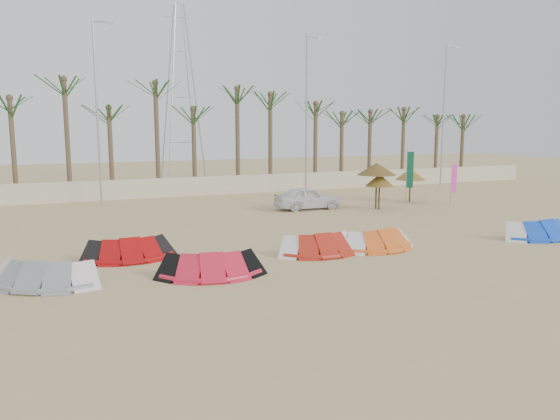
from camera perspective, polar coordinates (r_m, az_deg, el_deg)
name	(u,v)px	position (r m, az deg, el deg)	size (l,w,h in m)	color
ground	(352,275)	(18.13, 7.53, -6.76)	(120.00, 120.00, 0.00)	tan
boundary_wall	(189,187)	(38.29, -9.47, 2.43)	(60.00, 0.30, 1.30)	beige
palm_line	(191,102)	(39.70, -9.26, 11.04)	(52.00, 4.00, 7.70)	brown
lamp_b	(98,110)	(35.12, -18.52, 9.90)	(1.25, 0.14, 11.00)	#A5A8AD
lamp_c	(307,112)	(38.91, 2.81, 10.19)	(1.25, 0.14, 11.00)	#A5A8AD
lamp_d	(444,113)	(45.46, 16.75, 9.64)	(1.25, 0.14, 11.00)	#A5A8AD
pylon	(184,186)	(44.39, -10.04, 2.44)	(3.00, 3.00, 14.00)	#A5A8AD
kite_grey	(42,271)	(18.44, -23.63, -5.83)	(3.99, 2.98, 0.90)	gray
kite_red_left	(128,247)	(20.89, -15.60, -3.74)	(3.32, 1.58, 0.90)	#A40A0B
kite_red_mid	(208,262)	(18.09, -7.49, -5.42)	(3.60, 2.06, 0.90)	red
kite_red_right	(317,242)	(20.95, 3.91, -3.39)	(3.26, 1.59, 0.90)	#B22414
kite_orange	(377,238)	(22.09, 10.12, -2.88)	(3.31, 1.88, 0.90)	orange
kite_blue	(534,227)	(26.39, 25.05, -1.66)	(3.65, 1.59, 0.90)	blue
parasol_left	(377,169)	(32.25, 10.08, 4.23)	(2.30, 2.30, 2.69)	#4C331E
parasol_mid	(380,180)	(32.03, 10.36, 3.08)	(1.67, 1.67, 2.07)	#4C331E
parasol_right	(410,174)	(35.77, 13.47, 3.65)	(1.93, 1.93, 2.11)	#4C331E
flag_pink	(454,180)	(34.60, 17.69, 3.02)	(0.45, 0.06, 2.68)	#A5A8AD
flag_green	(409,171)	(34.82, 13.31, 3.96)	(0.44, 0.16, 3.42)	#A5A8AD
car	(307,198)	(31.80, 2.85, 1.26)	(1.55, 3.85, 1.31)	white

